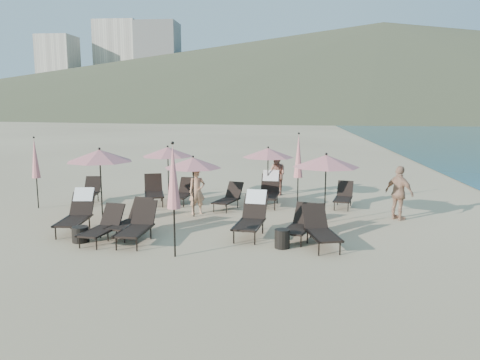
# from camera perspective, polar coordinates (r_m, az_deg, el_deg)

# --- Properties ---
(ground) EXTENTS (800.00, 800.00, 0.00)m
(ground) POSITION_cam_1_polar(r_m,az_deg,el_deg) (12.87, -2.51, -7.30)
(ground) COLOR #D6BA8C
(ground) RESTS_ON ground
(volcanic_headland) EXTENTS (690.00, 690.00, 55.00)m
(volcanic_headland) POSITION_cam_1_polar(r_m,az_deg,el_deg) (323.23, 18.82, 12.71)
(volcanic_headland) COLOR brown
(volcanic_headland) RESTS_ON ground
(hotel_skyline) EXTENTS (109.00, 82.00, 55.00)m
(hotel_skyline) POSITION_cam_1_polar(r_m,az_deg,el_deg) (299.77, -12.98, 12.83)
(hotel_skyline) COLOR beige
(hotel_skyline) RESTS_ON ground
(lounger_0) EXTENTS (0.85, 1.91, 1.16)m
(lounger_0) POSITION_cam_1_polar(r_m,az_deg,el_deg) (14.46, -19.22, -3.71)
(lounger_0) COLOR black
(lounger_0) RESTS_ON ground
(lounger_1) EXTENTS (1.00, 1.76, 0.95)m
(lounger_1) POSITION_cam_1_polar(r_m,az_deg,el_deg) (13.60, -13.08, -4.69)
(lounger_1) COLOR black
(lounger_1) RESTS_ON ground
(lounger_2) EXTENTS (0.72, 1.76, 1.00)m
(lounger_2) POSITION_cam_1_polar(r_m,az_deg,el_deg) (12.87, -12.39, -5.34)
(lounger_2) COLOR black
(lounger_2) RESTS_ON ground
(lounger_3) EXTENTS (0.92, 1.95, 1.17)m
(lounger_3) POSITION_cam_1_polar(r_m,az_deg,el_deg) (13.24, 1.44, -4.32)
(lounger_3) COLOR black
(lounger_3) RESTS_ON ground
(lounger_4) EXTENTS (1.03, 1.67, 0.90)m
(lounger_4) POSITION_cam_1_polar(r_m,az_deg,el_deg) (12.94, 7.31, -5.34)
(lounger_4) COLOR black
(lounger_4) RESTS_ON ground
(lounger_5) EXTENTS (1.01, 1.80, 0.98)m
(lounger_5) POSITION_cam_1_polar(r_m,az_deg,el_deg) (12.39, 9.76, -5.88)
(lounger_5) COLOR black
(lounger_5) RESTS_ON ground
(lounger_6) EXTENTS (0.81, 1.65, 0.91)m
(lounger_6) POSITION_cam_1_polar(r_m,az_deg,el_deg) (18.46, -17.89, -1.34)
(lounger_6) COLOR black
(lounger_6) RESTS_ON ground
(lounger_7) EXTENTS (1.18, 1.88, 1.01)m
(lounger_7) POSITION_cam_1_polar(r_m,az_deg,el_deg) (17.78, -10.46, -1.27)
(lounger_7) COLOR black
(lounger_7) RESTS_ON ground
(lounger_8) EXTENTS (0.73, 1.60, 0.89)m
(lounger_8) POSITION_cam_1_polar(r_m,az_deg,el_deg) (17.61, -6.95, -1.48)
(lounger_8) COLOR black
(lounger_8) RESTS_ON ground
(lounger_9) EXTENTS (1.01, 1.63, 0.88)m
(lounger_9) POSITION_cam_1_polar(r_m,az_deg,el_deg) (16.55, -1.37, -2.12)
(lounger_9) COLOR black
(lounger_9) RESTS_ON ground
(lounger_10) EXTENTS (0.79, 1.93, 1.18)m
(lounger_10) POSITION_cam_1_polar(r_m,az_deg,el_deg) (17.27, 3.58, -1.14)
(lounger_10) COLOR black
(lounger_10) RESTS_ON ground
(lounger_11) EXTENTS (0.88, 1.59, 0.86)m
(lounger_11) POSITION_cam_1_polar(r_m,az_deg,el_deg) (17.25, 12.52, -1.90)
(lounger_11) COLOR black
(lounger_11) RESTS_ON ground
(lounger_12) EXTENTS (0.86, 1.66, 0.91)m
(lounger_12) POSITION_cam_1_polar(r_m,az_deg,el_deg) (13.16, -16.34, -5.38)
(lounger_12) COLOR black
(lounger_12) RESTS_ON ground
(umbrella_open_0) EXTENTS (2.13, 2.13, 2.30)m
(umbrella_open_0) POSITION_cam_1_polar(r_m,az_deg,el_deg) (15.69, -16.74, 2.86)
(umbrella_open_0) COLOR black
(umbrella_open_0) RESTS_ON ground
(umbrella_open_1) EXTENTS (1.88, 1.88, 2.03)m
(umbrella_open_1) POSITION_cam_1_polar(r_m,az_deg,el_deg) (15.21, -5.74, 2.11)
(umbrella_open_1) COLOR black
(umbrella_open_1) RESTS_ON ground
(umbrella_open_2) EXTENTS (2.05, 2.05, 2.20)m
(umbrella_open_2) POSITION_cam_1_polar(r_m,az_deg,el_deg) (14.52, 10.45, 2.29)
(umbrella_open_2) COLOR black
(umbrella_open_2) RESTS_ON ground
(umbrella_open_3) EXTENTS (1.97, 1.97, 2.12)m
(umbrella_open_3) POSITION_cam_1_polar(r_m,az_deg,el_deg) (18.04, -8.80, 3.41)
(umbrella_open_3) COLOR black
(umbrella_open_3) RESTS_ON ground
(umbrella_open_4) EXTENTS (1.95, 1.95, 2.10)m
(umbrella_open_4) POSITION_cam_1_polar(r_m,az_deg,el_deg) (17.70, 3.44, 3.33)
(umbrella_open_4) COLOR black
(umbrella_open_4) RESTS_ON ground
(umbrella_closed_0) EXTENTS (0.33, 0.33, 2.80)m
(umbrella_closed_0) POSITION_cam_1_polar(r_m,az_deg,el_deg) (11.15, -8.14, 0.32)
(umbrella_closed_0) COLOR black
(umbrella_closed_0) RESTS_ON ground
(umbrella_closed_1) EXTENTS (0.32, 0.32, 2.72)m
(umbrella_closed_1) POSITION_cam_1_polar(r_m,az_deg,el_deg) (16.18, 7.13, 2.86)
(umbrella_closed_1) COLOR black
(umbrella_closed_1) RESTS_ON ground
(umbrella_closed_2) EXTENTS (0.30, 0.30, 2.56)m
(umbrella_closed_2) POSITION_cam_1_polar(r_m,az_deg,el_deg) (17.91, -23.70, 2.40)
(umbrella_closed_2) COLOR black
(umbrella_closed_2) RESTS_ON ground
(side_table_0) EXTENTS (0.44, 0.44, 0.42)m
(side_table_0) POSITION_cam_1_polar(r_m,az_deg,el_deg) (13.33, -18.88, -6.28)
(side_table_0) COLOR black
(side_table_0) RESTS_ON ground
(side_table_1) EXTENTS (0.39, 0.39, 0.49)m
(side_table_1) POSITION_cam_1_polar(r_m,az_deg,el_deg) (12.15, 5.17, -7.14)
(side_table_1) COLOR black
(side_table_1) RESTS_ON ground
(beachgoer_a) EXTENTS (0.67, 0.58, 1.53)m
(beachgoer_a) POSITION_cam_1_polar(r_m,az_deg,el_deg) (15.77, -5.26, -1.40)
(beachgoer_a) COLOR tan
(beachgoer_a) RESTS_ON ground
(beachgoer_b) EXTENTS (1.02, 1.04, 1.69)m
(beachgoer_b) POSITION_cam_1_polar(r_m,az_deg,el_deg) (19.08, 4.51, 0.68)
(beachgoer_b) COLOR #A96D57
(beachgoer_b) RESTS_ON ground
(beachgoer_c) EXTENTS (0.99, 1.05, 1.74)m
(beachgoer_c) POSITION_cam_1_polar(r_m,az_deg,el_deg) (15.72, 18.83, -1.51)
(beachgoer_c) COLOR tan
(beachgoer_c) RESTS_ON ground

